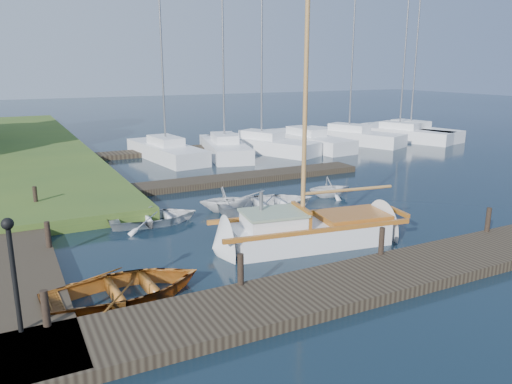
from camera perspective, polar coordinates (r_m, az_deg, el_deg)
name	(u,v)px	position (r m, az deg, el deg)	size (l,w,h in m)	color
ground	(256,224)	(18.21, 0.00, -3.66)	(160.00, 160.00, 0.00)	black
near_dock	(361,282)	(13.45, 11.95, -9.98)	(18.00, 2.20, 0.30)	black
left_dock	(11,237)	(18.24, -26.21, -4.65)	(2.20, 18.00, 0.30)	black
far_dock	(232,179)	(24.66, -2.77, 1.46)	(14.00, 1.60, 0.30)	black
pontoon	(278,143)	(36.57, 2.49, 5.66)	(30.00, 1.60, 0.30)	black
mooring_post_0	(45,308)	(11.51, -22.93, -12.15)	(0.16, 0.16, 0.80)	black
mooring_post_1	(241,269)	(12.51, -1.77, -8.81)	(0.16, 0.16, 0.80)	black
mooring_post_2	(382,241)	(14.87, 14.16, -5.44)	(0.16, 0.16, 0.80)	black
mooring_post_3	(488,220)	(18.06, 25.00, -2.87)	(0.16, 0.16, 0.80)	black
mooring_post_4	(48,235)	(16.19, -22.68, -4.50)	(0.16, 0.16, 0.80)	black
mooring_post_5	(35,197)	(21.01, -23.90, -0.49)	(0.16, 0.16, 0.80)	black
lamp_post	(12,260)	(11.06, -26.11, -6.98)	(0.24, 0.24, 2.44)	black
sailboat	(313,233)	(16.29, 6.48, -4.67)	(7.36, 2.98, 9.83)	white
dinghy	(125,284)	(12.82, -14.75, -10.18)	(2.76, 3.86, 0.80)	#894E11
tender_a	(154,215)	(18.53, -11.63, -2.56)	(2.31, 3.23, 0.67)	white
tender_b	(226,198)	(19.73, -3.50, -0.65)	(1.76, 2.03, 1.07)	white
tender_c	(267,201)	(19.74, 1.23, -0.99)	(2.83, 3.97, 0.82)	white
tender_d	(330,186)	(22.08, 8.42, 0.73)	(1.63, 1.89, 1.00)	white
marina_boat_1	(166,150)	(31.25, -10.25, 4.75)	(3.06, 7.79, 10.38)	white
marina_boat_2	(225,147)	(32.02, -3.62, 5.19)	(3.84, 7.68, 11.11)	white
marina_boat_3	(261,143)	(33.41, 0.63, 5.60)	(5.36, 8.23, 12.10)	white
marina_boat_4	(306,139)	(35.37, 5.72, 5.99)	(3.02, 8.38, 10.49)	white
marina_boat_5	(349,135)	(37.96, 10.57, 6.40)	(5.15, 8.45, 11.94)	white
marina_boat_6	(399,133)	(40.20, 16.06, 6.50)	(5.09, 8.28, 10.23)	white
marina_boat_7	(410,131)	(41.68, 17.22, 6.69)	(3.78, 8.38, 11.86)	white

